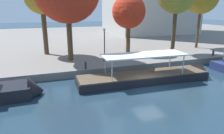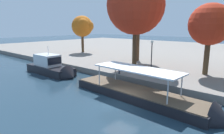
# 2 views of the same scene
# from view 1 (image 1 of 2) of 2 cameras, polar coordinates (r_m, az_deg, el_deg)

# --- Properties ---
(ground_plane) EXTENTS (220.00, 220.00, 0.00)m
(ground_plane) POSITION_cam_1_polar(r_m,az_deg,el_deg) (18.98, 10.54, -5.92)
(ground_plane) COLOR #1E3342
(dock_promenade) EXTENTS (120.00, 55.00, 0.79)m
(dock_promenade) POSITION_cam_1_polar(r_m,az_deg,el_deg) (49.15, -8.70, 8.01)
(dock_promenade) COLOR slate
(dock_promenade) RESTS_ON ground_plane
(tour_boat_1) EXTENTS (14.56, 3.46, 3.95)m
(tour_boat_1) POSITION_cam_1_polar(r_m,az_deg,el_deg) (21.00, 11.61, -2.89)
(tour_boat_1) COLOR black
(tour_boat_1) RESTS_ON ground_plane
(mooring_bollard_0) EXTENTS (0.29, 0.29, 0.78)m
(mooring_bollard_0) POSITION_cam_1_polar(r_m,az_deg,el_deg) (31.31, 26.60, 3.58)
(mooring_bollard_0) COLOR #2D2D33
(mooring_bollard_0) RESTS_ON dock_promenade
(mooring_bollard_1) EXTENTS (0.25, 0.25, 0.81)m
(mooring_bollard_1) POSITION_cam_1_polar(r_m,az_deg,el_deg) (21.98, -7.46, 0.60)
(mooring_bollard_1) COLOR #2D2D33
(mooring_bollard_1) RESTS_ON dock_promenade
(lamp_post) EXTENTS (0.33, 0.33, 4.04)m
(lamp_post) POSITION_cam_1_polar(r_m,az_deg,el_deg) (24.66, -2.14, 6.60)
(lamp_post) COLOR black
(lamp_post) RESTS_ON dock_promenade
(tree_3) EXTENTS (4.79, 4.79, 8.29)m
(tree_3) POSITION_cam_1_polar(r_m,az_deg,el_deg) (29.86, 4.78, 15.15)
(tree_3) COLOR #4C3823
(tree_3) RESTS_ON dock_promenade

